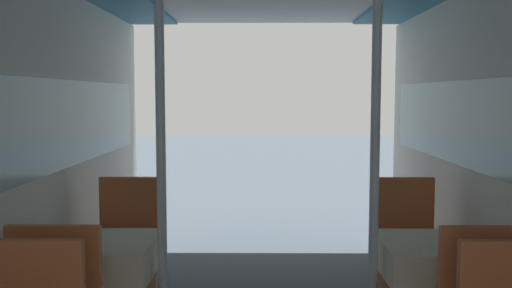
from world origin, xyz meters
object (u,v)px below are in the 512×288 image
(chair_right_far_1, at_px, (408,285))
(support_pole_right_1, at_px, (374,175))
(chair_left_far_1, at_px, (126,284))
(dining_table_left_1, at_px, (101,263))
(support_pole_left_1, at_px, (161,175))
(dining_table_right_1, at_px, (435,264))

(chair_right_far_1, relative_size, support_pole_right_1, 0.45)
(chair_right_far_1, distance_m, support_pole_right_1, 1.04)
(chair_left_far_1, bearing_deg, support_pole_right_1, 159.92)
(dining_table_left_1, height_order, support_pole_left_1, support_pole_left_1)
(chair_left_far_1, xyz_separation_m, chair_right_far_1, (1.86, 0.00, 0.00))
(support_pole_left_1, xyz_separation_m, dining_table_right_1, (1.52, 0.00, -0.50))
(dining_table_right_1, bearing_deg, dining_table_left_1, 180.00)
(support_pole_left_1, relative_size, dining_table_right_1, 3.00)
(support_pole_left_1, relative_size, support_pole_right_1, 1.00)
(dining_table_right_1, bearing_deg, chair_right_far_1, 90.00)
(chair_left_far_1, xyz_separation_m, support_pole_left_1, (0.34, -0.55, 0.81))
(dining_table_left_1, relative_size, support_pole_right_1, 0.33)
(chair_left_far_1, bearing_deg, dining_table_left_1, 90.00)
(chair_left_far_1, bearing_deg, dining_table_right_1, 163.40)
(dining_table_right_1, xyz_separation_m, chair_right_far_1, (0.00, 0.55, -0.31))
(dining_table_left_1, relative_size, dining_table_right_1, 1.00)
(support_pole_left_1, bearing_deg, support_pole_right_1, 0.00)
(chair_left_far_1, relative_size, support_pole_right_1, 0.45)
(dining_table_right_1, relative_size, chair_right_far_1, 0.75)
(chair_left_far_1, height_order, support_pole_left_1, support_pole_left_1)
(dining_table_right_1, height_order, chair_right_far_1, chair_right_far_1)
(dining_table_left_1, xyz_separation_m, chair_right_far_1, (1.86, 0.55, -0.31))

